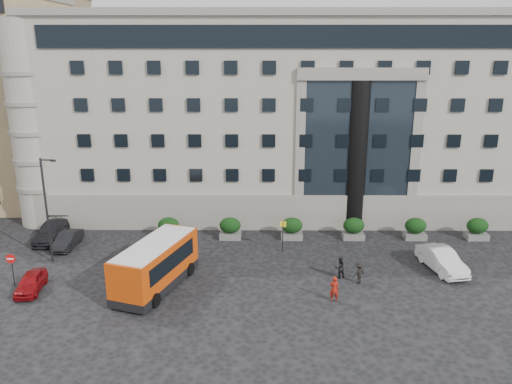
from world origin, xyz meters
TOP-DOWN VIEW (x-y plane):
  - ground at (0.00, 0.00)m, footprint 120.00×120.00m
  - civic_building at (6.00, 22.00)m, footprint 44.00×24.00m
  - entrance_column at (12.00, 10.30)m, footprint 1.80×1.80m
  - apartment_far at (-27.00, 38.00)m, footprint 13.00×13.00m
  - hedge_a at (-4.00, 7.80)m, footprint 1.80×1.26m
  - hedge_b at (1.20, 7.80)m, footprint 1.80×1.26m
  - hedge_c at (6.40, 7.80)m, footprint 1.80×1.26m
  - hedge_d at (11.60, 7.80)m, footprint 1.80×1.26m
  - hedge_e at (16.80, 7.80)m, footprint 1.80×1.26m
  - hedge_f at (22.00, 7.80)m, footprint 1.80×1.26m
  - street_lamp at (-11.94, 3.00)m, footprint 1.16×0.18m
  - bus_stop_sign at (5.50, 5.00)m, footprint 0.50×0.08m
  - no_entry_sign at (-13.00, -1.04)m, footprint 0.64×0.16m
  - minibus at (-3.27, -1.15)m, footprint 4.91×7.98m
  - red_truck at (-12.06, 15.91)m, footprint 2.97×5.30m
  - parked_car_a at (-11.50, -1.76)m, footprint 1.81×3.70m
  - parked_car_b at (-11.85, 5.79)m, footprint 1.45×3.86m
  - parked_car_c at (-13.84, 7.44)m, footprint 2.46×5.20m
  - parked_car_d at (-11.50, 14.43)m, footprint 3.19×5.42m
  - white_taxi at (16.85, 1.60)m, footprint 2.62×5.08m
  - pedestrian_a at (8.40, -3.04)m, footprint 0.64×0.44m
  - pedestrian_b at (9.28, 0.32)m, footprint 0.89×0.77m
  - pedestrian_c at (10.46, -0.48)m, footprint 1.13×1.02m

SIDE VIEW (x-z plane):
  - ground at x=0.00m, z-range 0.00..0.00m
  - parked_car_a at x=-11.50m, z-range 0.00..1.22m
  - parked_car_b at x=-11.85m, z-range 0.00..1.26m
  - parked_car_d at x=-11.50m, z-range 0.00..1.41m
  - parked_car_c at x=-13.84m, z-range 0.00..1.47m
  - pedestrian_c at x=10.46m, z-range 0.00..1.52m
  - pedestrian_b at x=9.28m, z-range 0.00..1.55m
  - white_taxi at x=16.85m, z-range 0.00..1.60m
  - pedestrian_a at x=8.40m, z-range 0.00..1.71m
  - hedge_a at x=-4.00m, z-range 0.01..1.85m
  - hedge_b at x=1.20m, z-range 0.01..1.85m
  - hedge_c at x=6.40m, z-range 0.01..1.85m
  - hedge_d at x=11.60m, z-range 0.01..1.85m
  - hedge_e at x=16.80m, z-range 0.01..1.85m
  - hedge_f at x=22.00m, z-range 0.01..1.85m
  - red_truck at x=-12.06m, z-range 0.03..2.74m
  - no_entry_sign at x=-13.00m, z-range 0.49..2.81m
  - bus_stop_sign at x=5.50m, z-range 0.47..2.99m
  - minibus at x=-3.27m, z-range 0.16..3.31m
  - street_lamp at x=-11.94m, z-range 0.37..8.37m
  - entrance_column at x=12.00m, z-range 0.00..13.00m
  - civic_building at x=6.00m, z-range 0.00..18.00m
  - apartment_far at x=-27.00m, z-range 0.00..22.00m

